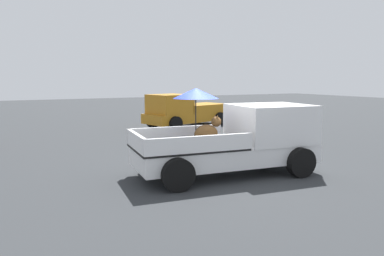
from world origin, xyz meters
TOP-DOWN VIEW (x-y plane):
  - ground_plane at (0.00, 0.00)m, footprint 80.00×80.00m
  - pickup_truck_main at (0.46, -0.03)m, footprint 5.22×2.68m
  - pickup_truck_red at (3.33, 9.40)m, footprint 5.10×3.10m

SIDE VIEW (x-z plane):
  - ground_plane at x=0.00m, z-range 0.00..0.00m
  - pickup_truck_red at x=3.33m, z-range -0.03..1.77m
  - pickup_truck_main at x=0.46m, z-range -0.21..2.16m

